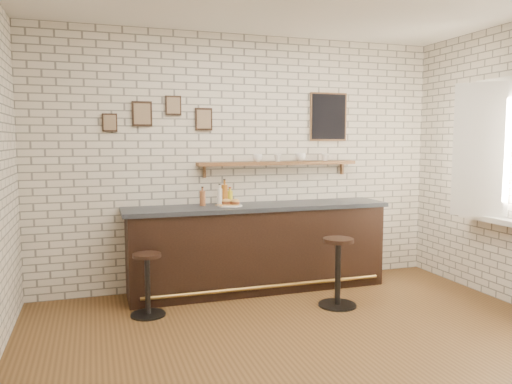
# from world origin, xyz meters

# --- Properties ---
(ground) EXTENTS (5.00, 5.00, 0.00)m
(ground) POSITION_xyz_m (0.00, 0.00, 0.00)
(ground) COLOR brown
(ground) RESTS_ON ground
(bar_counter) EXTENTS (3.10, 0.65, 1.01)m
(bar_counter) POSITION_xyz_m (0.07, 1.70, 0.51)
(bar_counter) COLOR black
(bar_counter) RESTS_ON ground
(sandwich_plate) EXTENTS (0.28, 0.28, 0.01)m
(sandwich_plate) POSITION_xyz_m (-0.27, 1.68, 1.02)
(sandwich_plate) COLOR white
(sandwich_plate) RESTS_ON bar_counter
(ciabatta_sandwich) EXTENTS (0.21, 0.14, 0.07)m
(ciabatta_sandwich) POSITION_xyz_m (-0.26, 1.68, 1.06)
(ciabatta_sandwich) COLOR tan
(ciabatta_sandwich) RESTS_ON sandwich_plate
(potato_chips) EXTENTS (0.27, 0.19, 0.00)m
(potato_chips) POSITION_xyz_m (-0.29, 1.68, 1.02)
(potato_chips) COLOR #E0A24F
(potato_chips) RESTS_ON sandwich_plate
(bitters_bottle_brown) EXTENTS (0.07, 0.07, 0.22)m
(bitters_bottle_brown) POSITION_xyz_m (-0.56, 1.82, 1.10)
(bitters_bottle_brown) COLOR brown
(bitters_bottle_brown) RESTS_ON bar_counter
(bitters_bottle_white) EXTENTS (0.06, 0.06, 0.25)m
(bitters_bottle_white) POSITION_xyz_m (-0.36, 1.82, 1.11)
(bitters_bottle_white) COLOR white
(bitters_bottle_white) RESTS_ON bar_counter
(bitters_bottle_amber) EXTENTS (0.07, 0.07, 0.30)m
(bitters_bottle_amber) POSITION_xyz_m (-0.30, 1.82, 1.13)
(bitters_bottle_amber) COLOR #A05A19
(bitters_bottle_amber) RESTS_ON bar_counter
(condiment_bottle_yellow) EXTENTS (0.06, 0.06, 0.20)m
(condiment_bottle_yellow) POSITION_xyz_m (-0.23, 1.82, 1.10)
(condiment_bottle_yellow) COLOR gold
(condiment_bottle_yellow) RESTS_ON bar_counter
(bar_stool_left) EXTENTS (0.37, 0.37, 0.64)m
(bar_stool_left) POSITION_xyz_m (-1.26, 1.21, 0.34)
(bar_stool_left) COLOR black
(bar_stool_left) RESTS_ON ground
(bar_stool_right) EXTENTS (0.41, 0.41, 0.73)m
(bar_stool_right) POSITION_xyz_m (0.69, 0.87, 0.39)
(bar_stool_right) COLOR black
(bar_stool_right) RESTS_ON ground
(wall_shelf) EXTENTS (2.00, 0.18, 0.18)m
(wall_shelf) POSITION_xyz_m (0.40, 1.90, 1.48)
(wall_shelf) COLOR brown
(wall_shelf) RESTS_ON ground
(shelf_cup_a) EXTENTS (0.13, 0.13, 0.09)m
(shelf_cup_a) POSITION_xyz_m (0.14, 1.90, 1.55)
(shelf_cup_a) COLOR white
(shelf_cup_a) RESTS_ON wall_shelf
(shelf_cup_b) EXTENTS (0.13, 0.13, 0.09)m
(shelf_cup_b) POSITION_xyz_m (0.39, 1.90, 1.54)
(shelf_cup_b) COLOR white
(shelf_cup_b) RESTS_ON wall_shelf
(shelf_cup_c) EXTENTS (0.17, 0.17, 0.10)m
(shelf_cup_c) POSITION_xyz_m (0.69, 1.90, 1.55)
(shelf_cup_c) COLOR white
(shelf_cup_c) RESTS_ON wall_shelf
(shelf_cup_d) EXTENTS (0.11, 0.11, 0.09)m
(shelf_cup_d) POSITION_xyz_m (1.03, 1.90, 1.54)
(shelf_cup_d) COLOR white
(shelf_cup_d) RESTS_ON wall_shelf
(back_wall_decor) EXTENTS (2.96, 0.02, 0.56)m
(back_wall_decor) POSITION_xyz_m (0.23, 1.98, 2.05)
(back_wall_decor) COLOR black
(back_wall_decor) RESTS_ON ground
(window_sill) EXTENTS (0.20, 1.35, 0.06)m
(window_sill) POSITION_xyz_m (2.40, 0.30, 0.90)
(window_sill) COLOR white
(window_sill) RESTS_ON ground
(casement_window) EXTENTS (0.40, 1.30, 1.56)m
(casement_window) POSITION_xyz_m (2.36, 0.30, 1.65)
(casement_window) COLOR white
(casement_window) RESTS_ON ground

